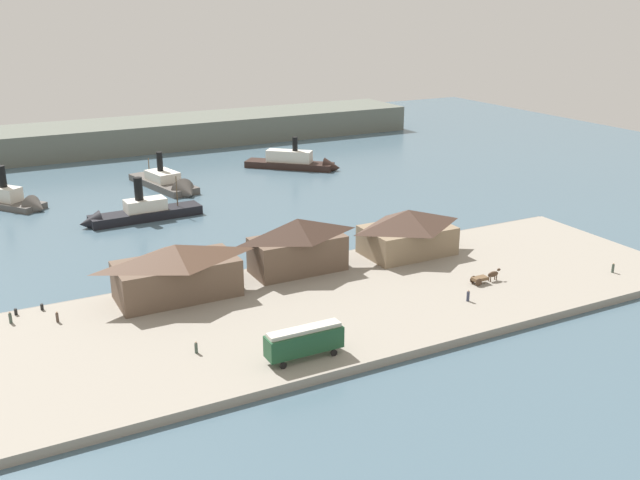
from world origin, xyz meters
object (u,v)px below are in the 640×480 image
(ferry_shed_west_terminal, at_px, (408,231))
(ferry_shed_central_terminal, at_px, (176,270))
(ferry_approaching_east, at_px, (12,201))
(pedestrian_at_waters_edge, at_px, (613,268))
(ferry_near_quay, at_px, (170,185))
(pedestrian_near_cart, at_px, (10,318))
(ferry_moored_west, at_px, (299,163))
(horse_cart, at_px, (485,277))
(pedestrian_near_west_shed, at_px, (57,317))
(street_tram, at_px, (304,340))
(ferry_shed_east_terminal, at_px, (298,245))
(pedestrian_by_tram, at_px, (196,348))
(mooring_post_center_west, at_px, (16,312))
(mooring_post_east, at_px, (42,307))
(ferry_moored_east, at_px, (134,214))
(pedestrian_walking_west, at_px, (468,296))

(ferry_shed_west_terminal, bearing_deg, ferry_shed_central_terminal, 179.90)
(ferry_approaching_east, bearing_deg, ferry_shed_west_terminal, -49.30)
(pedestrian_at_waters_edge, bearing_deg, ferry_near_quay, 117.99)
(pedestrian_near_cart, bearing_deg, ferry_moored_west, 41.94)
(horse_cart, xyz_separation_m, pedestrian_near_west_shed, (-61.33, 15.89, -0.21))
(street_tram, height_order, ferry_moored_west, ferry_moored_west)
(ferry_shed_east_terminal, distance_m, pedestrian_by_tram, 30.90)
(horse_cart, relative_size, mooring_post_center_west, 6.01)
(pedestrian_by_tram, height_order, mooring_post_center_west, pedestrian_by_tram)
(ferry_shed_west_terminal, distance_m, pedestrian_at_waters_edge, 33.68)
(ferry_shed_west_terminal, height_order, ferry_moored_west, ferry_shed_west_terminal)
(ferry_shed_east_terminal, relative_size, mooring_post_east, 16.93)
(ferry_shed_east_terminal, xyz_separation_m, ferry_moored_east, (-16.13, 43.48, -4.13))
(ferry_shed_east_terminal, distance_m, ferry_near_quay, 64.76)
(street_tram, distance_m, pedestrian_near_west_shed, 35.57)
(ferry_shed_west_terminal, distance_m, horse_cart, 17.41)
(mooring_post_center_west, distance_m, ferry_approaching_east, 62.99)
(horse_cart, distance_m, pedestrian_near_west_shed, 63.35)
(ferry_near_quay, distance_m, ferry_moored_east, 25.13)
(pedestrian_near_cart, xyz_separation_m, ferry_moored_east, (27.20, 43.04, -0.41))
(pedestrian_near_west_shed, distance_m, pedestrian_walking_west, 58.03)
(pedestrian_by_tram, xyz_separation_m, ferry_moored_east, (7.48, 63.05, -0.36))
(ferry_moored_east, bearing_deg, ferry_shed_central_terminal, -95.42)
(mooring_post_center_west, relative_size, ferry_moored_west, 0.04)
(pedestrian_by_tram, xyz_separation_m, ferry_near_quay, (21.15, 84.14, -0.66))
(ferry_moored_east, bearing_deg, pedestrian_walking_west, -63.56)
(ferry_shed_central_terminal, distance_m, ferry_near_quay, 68.25)
(ferry_shed_east_terminal, height_order, pedestrian_by_tram, ferry_shed_east_terminal)
(ferry_shed_east_terminal, relative_size, pedestrian_at_waters_edge, 9.20)
(ferry_near_quay, bearing_deg, street_tram, -96.09)
(ferry_shed_east_terminal, relative_size, pedestrian_near_cart, 8.94)
(ferry_shed_west_terminal, distance_m, pedestrian_walking_west, 21.88)
(ferry_shed_east_terminal, height_order, mooring_post_east, ferry_shed_east_terminal)
(pedestrian_walking_west, bearing_deg, ferry_near_quay, 102.41)
(ferry_shed_central_terminal, distance_m, pedestrian_walking_west, 42.93)
(ferry_shed_west_terminal, bearing_deg, ferry_shed_east_terminal, 176.55)
(pedestrian_by_tram, height_order, pedestrian_walking_west, pedestrian_walking_west)
(ferry_moored_west, bearing_deg, pedestrian_walking_west, -100.78)
(horse_cart, bearing_deg, ferry_moored_west, 83.11)
(mooring_post_east, xyz_separation_m, ferry_moored_west, (73.34, 67.21, -0.00))
(ferry_shed_west_terminal, relative_size, mooring_post_center_west, 17.01)
(pedestrian_near_cart, bearing_deg, ferry_approaching_east, 84.61)
(ferry_shed_central_terminal, xyz_separation_m, ferry_moored_east, (4.23, 44.64, -3.76))
(ferry_shed_west_terminal, relative_size, ferry_approaching_east, 0.74)
(ferry_shed_central_terminal, xyz_separation_m, horse_cart, (44.07, -16.90, -3.20))
(ferry_shed_east_terminal, bearing_deg, pedestrian_near_west_shed, -176.70)
(pedestrian_walking_west, height_order, ferry_moored_east, ferry_moored_east)
(mooring_post_center_west, distance_m, ferry_moored_west, 102.09)
(pedestrian_near_cart, bearing_deg, pedestrian_walking_west, -20.95)
(ferry_shed_west_terminal, bearing_deg, ferry_approaching_east, 130.70)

